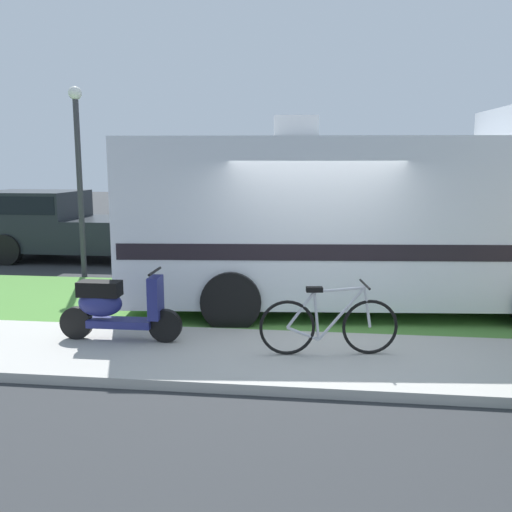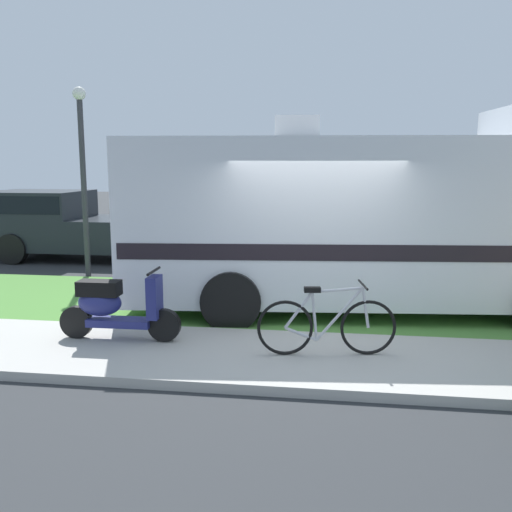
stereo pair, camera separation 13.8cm
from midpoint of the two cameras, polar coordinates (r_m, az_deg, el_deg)
name	(u,v)px [view 2 (the right image)]	position (r m, az deg, el deg)	size (l,w,h in m)	color
ground_plane	(314,336)	(8.10, 6.55, -8.20)	(80.00, 80.00, 0.00)	#2D3033
sidewalk	(311,361)	(6.94, 6.28, -10.72)	(24.00, 2.00, 0.12)	#ADAAA3
grass_strip	(318,307)	(9.53, 6.81, -5.24)	(24.00, 3.40, 0.08)	#4C8438
motorhome_rv	(374,218)	(9.27, 12.56, 3.91)	(7.98, 3.17, 3.35)	silver
scooter	(115,306)	(7.60, -13.92, -5.08)	(1.67, 0.50, 0.97)	black
bicycle	(327,325)	(6.87, 7.90, -7.04)	(1.70, 0.52, 0.90)	black
pickup_truck_near	(72,223)	(15.14, -18.25, 3.31)	(5.31, 2.25, 1.76)	#1E2328
street_lamp_post	(83,163)	(12.49, -17.19, 9.18)	(0.28, 0.28, 4.06)	#333338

